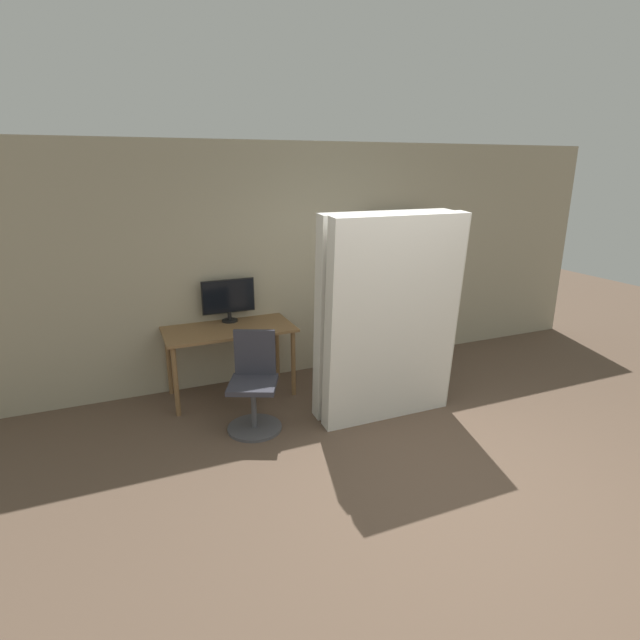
% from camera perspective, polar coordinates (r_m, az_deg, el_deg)
% --- Properties ---
extents(ground_plane, '(16.00, 16.00, 0.00)m').
position_cam_1_polar(ground_plane, '(4.17, 15.80, -19.22)').
color(ground_plane, brown).
extents(wall_back, '(8.00, 0.06, 2.70)m').
position_cam_1_polar(wall_back, '(5.97, -0.54, 6.74)').
color(wall_back, tan).
rests_on(wall_back, ground).
extents(desk, '(1.37, 0.68, 0.77)m').
position_cam_1_polar(desk, '(5.46, -10.32, -1.86)').
color(desk, brown).
rests_on(desk, ground).
extents(monitor, '(0.59, 0.18, 0.48)m').
position_cam_1_polar(monitor, '(5.59, -10.42, 2.49)').
color(monitor, black).
rests_on(monitor, desk).
extents(office_chair, '(0.58, 0.58, 0.94)m').
position_cam_1_polar(office_chair, '(4.84, -7.54, -7.95)').
color(office_chair, '#4C4C51').
rests_on(office_chair, ground).
extents(bookshelf, '(0.83, 0.26, 1.87)m').
position_cam_1_polar(bookshelf, '(6.36, 7.61, 3.06)').
color(bookshelf, brown).
rests_on(bookshelf, ground).
extents(mattress_near, '(1.37, 0.30, 2.04)m').
position_cam_1_polar(mattress_near, '(4.78, 8.48, -0.21)').
color(mattress_near, silver).
rests_on(mattress_near, ground).
extents(mattress_far, '(1.37, 0.29, 2.04)m').
position_cam_1_polar(mattress_far, '(4.98, 7.01, 0.57)').
color(mattress_far, silver).
rests_on(mattress_far, ground).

